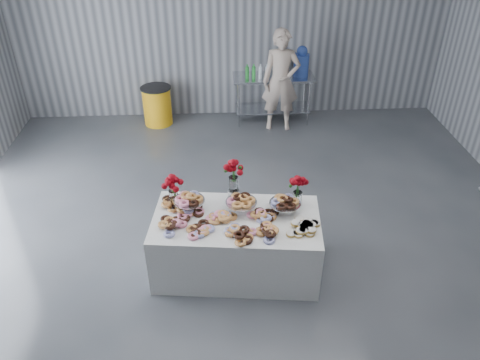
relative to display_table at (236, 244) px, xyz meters
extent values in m
plane|color=#383A3F|center=(0.16, -0.05, -0.38)|extent=(9.00, 9.00, 0.00)
cube|color=gray|center=(0.16, 4.45, 1.62)|extent=(8.00, 0.04, 4.00)
cube|color=white|center=(0.00, 0.00, 0.00)|extent=(2.00, 1.20, 0.75)
cube|color=silver|center=(0.90, 4.05, 0.51)|extent=(1.50, 0.60, 0.04)
cube|color=silver|center=(0.90, 4.05, -0.12)|extent=(1.40, 0.55, 0.03)
cylinder|color=silver|center=(0.25, 3.80, 0.05)|extent=(0.04, 0.04, 0.86)
cylinder|color=silver|center=(1.55, 3.80, 0.05)|extent=(0.04, 0.04, 0.86)
cylinder|color=silver|center=(0.25, 4.30, 0.05)|extent=(0.04, 0.04, 0.86)
cylinder|color=silver|center=(1.55, 4.30, 0.05)|extent=(0.04, 0.04, 0.86)
cylinder|color=silver|center=(-0.53, 0.21, 0.44)|extent=(0.06, 0.06, 0.12)
cylinder|color=silver|center=(-0.53, 0.21, 0.50)|extent=(0.36, 0.36, 0.01)
cylinder|color=silver|center=(0.07, 0.14, 0.44)|extent=(0.06, 0.06, 0.12)
cylinder|color=silver|center=(0.07, 0.14, 0.50)|extent=(0.36, 0.36, 0.01)
cylinder|color=silver|center=(0.56, 0.09, 0.44)|extent=(0.06, 0.06, 0.12)
cylinder|color=silver|center=(0.56, 0.09, 0.50)|extent=(0.36, 0.36, 0.01)
cylinder|color=white|center=(-0.72, 0.33, 0.46)|extent=(0.11, 0.11, 0.18)
cylinder|color=#1E5919|center=(-0.72, 0.33, 0.59)|extent=(0.04, 0.04, 0.18)
cylinder|color=white|center=(0.73, 0.22, 0.46)|extent=(0.11, 0.11, 0.18)
cylinder|color=#1E5919|center=(0.73, 0.22, 0.59)|extent=(0.04, 0.04, 0.18)
cylinder|color=silver|center=(-0.01, 0.35, 0.45)|extent=(0.14, 0.14, 0.15)
cylinder|color=white|center=(-0.01, 0.35, 0.61)|extent=(0.11, 0.11, 0.18)
cylinder|color=#1E5919|center=(-0.01, 0.35, 0.75)|extent=(0.04, 0.04, 0.18)
cylinder|color=blue|center=(1.40, 4.05, 0.73)|extent=(0.28, 0.28, 0.40)
sphere|color=blue|center=(1.40, 4.05, 0.98)|extent=(0.20, 0.20, 0.20)
imported|color=#CC8C93|center=(1.00, 3.75, 0.55)|extent=(0.71, 0.50, 1.84)
cylinder|color=#F1A814|center=(-1.29, 4.05, -0.02)|extent=(0.53, 0.53, 0.71)
cylinder|color=black|center=(-1.29, 4.05, 0.35)|extent=(0.57, 0.57, 0.02)
camera|label=1|loc=(-0.20, -4.19, 3.63)|focal=35.00mm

